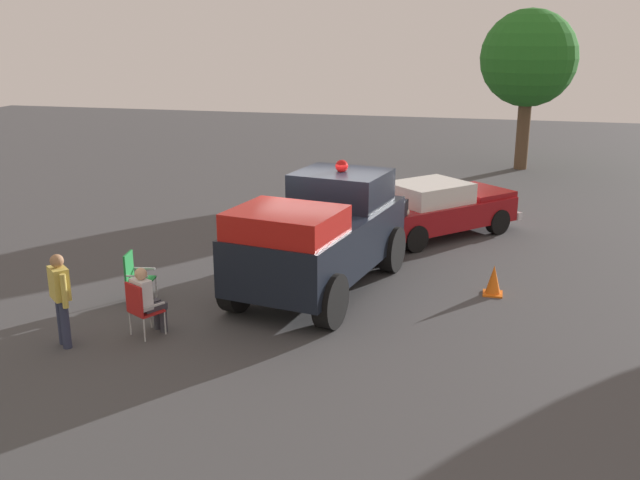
{
  "coord_description": "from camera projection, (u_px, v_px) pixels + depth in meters",
  "views": [
    {
      "loc": [
        14.65,
        3.44,
        5.36
      ],
      "look_at": [
        0.72,
        0.02,
        1.09
      ],
      "focal_mm": 40.36,
      "sensor_mm": 36.0,
      "label": 1
    }
  ],
  "objects": [
    {
      "name": "ground_plane",
      "position": [
        327.0,
        278.0,
        15.95
      ],
      "size": [
        60.0,
        60.0,
        0.0
      ],
      "primitive_type": "plane",
      "color": "#424244"
    },
    {
      "name": "spectator_standing",
      "position": [
        60.0,
        294.0,
        12.3
      ],
      "size": [
        0.5,
        0.55,
        1.68
      ],
      "color": "#2D334C",
      "rests_on": "ground"
    },
    {
      "name": "lawn_chair_by_car",
      "position": [
        135.0,
        273.0,
        14.44
      ],
      "size": [
        0.58,
        0.57,
        1.02
      ],
      "color": "#B7BABF",
      "rests_on": "ground"
    },
    {
      "name": "lawn_chair_near_truck",
      "position": [
        141.0,
        306.0,
        12.77
      ],
      "size": [
        0.67,
        0.67,
        1.02
      ],
      "color": "#B7BABF",
      "rests_on": "ground"
    },
    {
      "name": "vintage_fire_truck",
      "position": [
        325.0,
        232.0,
        15.13
      ],
      "size": [
        6.24,
        3.28,
        2.59
      ],
      "color": "black",
      "rests_on": "ground"
    },
    {
      "name": "traffic_cone",
      "position": [
        494.0,
        280.0,
        14.88
      ],
      "size": [
        0.4,
        0.4,
        0.64
      ],
      "color": "orange",
      "rests_on": "ground"
    },
    {
      "name": "lawn_chair_spare",
      "position": [
        310.0,
        200.0,
        20.56
      ],
      "size": [
        0.63,
        0.62,
        1.02
      ],
      "color": "#B7BABF",
      "rests_on": "ground"
    },
    {
      "name": "spectator_seated",
      "position": [
        147.0,
        298.0,
        12.83
      ],
      "size": [
        0.65,
        0.58,
        1.29
      ],
      "color": "#383842",
      "rests_on": "ground"
    },
    {
      "name": "oak_tree_distant",
      "position": [
        529.0,
        59.0,
        26.99
      ],
      "size": [
        3.63,
        3.63,
        6.03
      ],
      "color": "brown",
      "rests_on": "ground"
    },
    {
      "name": "classic_hot_rod",
      "position": [
        438.0,
        208.0,
        19.04
      ],
      "size": [
        4.45,
        4.32,
        1.46
      ],
      "color": "black",
      "rests_on": "ground"
    }
  ]
}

